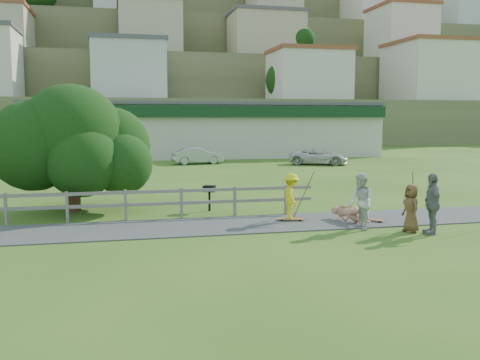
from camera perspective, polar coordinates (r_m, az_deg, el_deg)
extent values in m
plane|color=#325819|center=(16.92, 1.85, -5.79)|extent=(260.00, 260.00, 0.00)
cube|color=#3D3D40|center=(18.34, 0.65, -4.75)|extent=(34.00, 3.00, 0.04)
cube|color=#625C56|center=(19.89, -23.72, -2.87)|extent=(0.10, 0.10, 1.10)
cube|color=#625C56|center=(19.61, -17.97, -2.76)|extent=(0.10, 0.10, 1.10)
cube|color=#625C56|center=(19.53, -12.11, -2.62)|extent=(0.10, 0.10, 1.10)
cube|color=#625C56|center=(19.65, -6.26, -2.45)|extent=(0.10, 0.10, 1.10)
cube|color=#625C56|center=(19.98, -0.55, -2.26)|extent=(0.10, 0.10, 1.10)
cube|color=#625C56|center=(20.49, 4.92, -2.06)|extent=(0.10, 0.10, 1.10)
cube|color=#625C56|center=(19.46, -13.61, -1.35)|extent=(15.00, 0.08, 0.12)
cube|color=#625C56|center=(19.53, -13.58, -2.66)|extent=(15.00, 0.08, 0.12)
cube|color=beige|center=(51.65, -3.74, 5.25)|extent=(32.00, 10.00, 4.80)
cube|color=#13351A|center=(46.51, -2.73, 7.32)|extent=(32.00, 0.60, 1.00)
cube|color=#4F4F54|center=(51.65, -3.76, 8.07)|extent=(32.50, 10.50, 0.30)
cube|color=#535A35|center=(71.11, -9.53, 6.03)|extent=(220.00, 14.00, 6.00)
cube|color=silver|center=(71.35, -9.63, 11.25)|extent=(10.00, 9.00, 7.00)
cube|color=#4F4F54|center=(71.75, -9.69, 14.24)|extent=(10.40, 9.40, 0.50)
cube|color=#535A35|center=(84.14, -10.11, 8.48)|extent=(220.00, 14.00, 13.00)
cube|color=silver|center=(85.06, -10.25, 15.23)|extent=(10.00, 9.00, 7.00)
cube|color=#4F4F54|center=(85.71, -10.31, 17.71)|extent=(10.40, 9.40, 0.50)
cube|color=#535A35|center=(97.31, -10.54, 10.57)|extent=(220.00, 14.00, 21.00)
cube|color=#535A35|center=(110.65, -10.88, 12.41)|extent=(220.00, 14.00, 30.00)
cube|color=#535A35|center=(125.13, -11.17, 14.03)|extent=(220.00, 14.00, 40.00)
imported|color=yellow|center=(18.84, 5.47, -2.04)|extent=(0.70, 1.10, 1.62)
imported|color=tan|center=(19.07, 11.68, -3.53)|extent=(1.80, 0.90, 0.64)
imported|color=silver|center=(17.85, 12.76, -2.28)|extent=(0.70, 0.90, 1.85)
imported|color=slate|center=(17.83, 19.79, -2.39)|extent=(0.73, 1.21, 1.93)
imported|color=brown|center=(17.93, 17.79, -2.89)|extent=(0.52, 0.77, 1.54)
imported|color=#A3A7AA|center=(42.60, -4.57, 2.60)|extent=(4.13, 1.84, 1.32)
imported|color=silver|center=(42.27, 8.41, 2.49)|extent=(5.04, 3.75, 1.27)
sphere|color=#9E2008|center=(19.66, 12.84, -3.73)|extent=(0.32, 0.32, 0.32)
cylinder|color=brown|center=(19.39, 6.79, -1.40)|extent=(0.03, 0.03, 1.89)
cylinder|color=brown|center=(18.47, 17.99, -2.08)|extent=(0.03, 0.03, 1.89)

